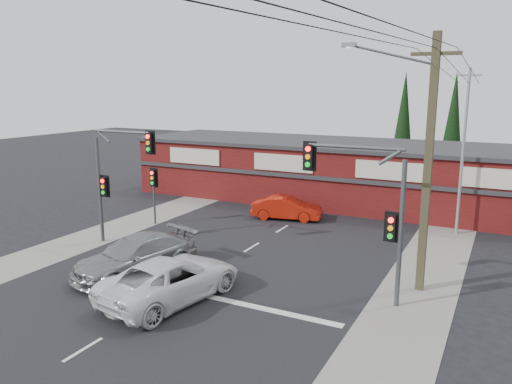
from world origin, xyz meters
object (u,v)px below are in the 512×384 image
at_px(white_suv, 171,279).
at_px(shop_building, 318,170).
at_px(utility_pole, 425,157).
at_px(red_sedan, 287,208).
at_px(silver_suv, 135,256).

bearing_deg(white_suv, shop_building, -76.46).
distance_m(white_suv, utility_pole, 10.78).
bearing_deg(red_sedan, shop_building, -9.51).
relative_size(silver_suv, red_sedan, 1.34).
height_order(white_suv, red_sedan, white_suv).
xyz_separation_m(red_sedan, shop_building, (-0.32, 6.39, 1.43)).
xyz_separation_m(white_suv, shop_building, (-1.16, 19.29, 1.31)).
distance_m(silver_suv, red_sedan, 11.68).
distance_m(silver_suv, shop_building, 18.01).
relative_size(red_sedan, utility_pole, 0.43).
bearing_deg(red_sedan, utility_pole, -142.45).
distance_m(white_suv, shop_building, 19.37).
xyz_separation_m(red_sedan, utility_pole, (9.04, -7.61, 4.69)).
height_order(silver_suv, shop_building, shop_building).
distance_m(red_sedan, utility_pole, 12.71).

